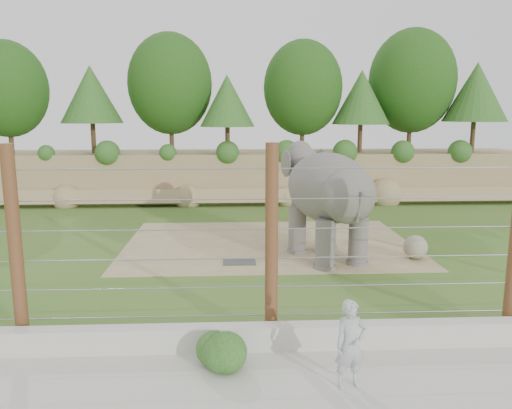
{
  "coord_description": "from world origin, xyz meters",
  "views": [
    {
      "loc": [
        -0.77,
        -14.09,
        4.55
      ],
      "look_at": [
        0.0,
        2.0,
        1.6
      ],
      "focal_mm": 35.0,
      "sensor_mm": 36.0,
      "label": 1
    }
  ],
  "objects_px": {
    "zookeeper": "(350,344)",
    "barrier_fence": "(272,243)",
    "stone_ball": "(415,247)",
    "elephant": "(327,204)"
  },
  "relations": [
    {
      "from": "zookeeper",
      "to": "barrier_fence",
      "type": "bearing_deg",
      "value": 106.98
    },
    {
      "from": "stone_ball",
      "to": "elephant",
      "type": "bearing_deg",
      "value": 175.2
    },
    {
      "from": "barrier_fence",
      "to": "zookeeper",
      "type": "height_order",
      "value": "barrier_fence"
    },
    {
      "from": "zookeeper",
      "to": "stone_ball",
      "type": "bearing_deg",
      "value": 48.55
    },
    {
      "from": "elephant",
      "to": "zookeeper",
      "type": "relative_size",
      "value": 2.86
    },
    {
      "from": "elephant",
      "to": "zookeeper",
      "type": "height_order",
      "value": "elephant"
    },
    {
      "from": "stone_ball",
      "to": "zookeeper",
      "type": "height_order",
      "value": "zookeeper"
    },
    {
      "from": "stone_ball",
      "to": "zookeeper",
      "type": "bearing_deg",
      "value": -117.54
    },
    {
      "from": "barrier_fence",
      "to": "stone_ball",
      "type": "bearing_deg",
      "value": 47.11
    },
    {
      "from": "elephant",
      "to": "stone_ball",
      "type": "bearing_deg",
      "value": -23.28
    }
  ]
}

